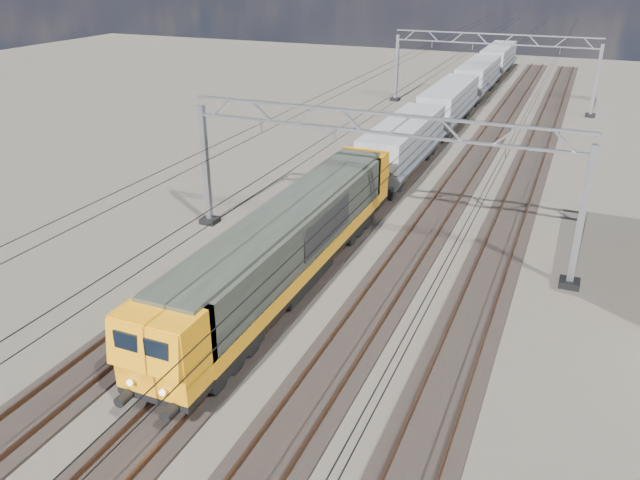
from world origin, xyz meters
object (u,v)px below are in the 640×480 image
at_px(catenary_gantry_far, 492,68).
at_px(locomotive, 291,241).
at_px(hopper_wagon_third, 478,76).
at_px(hopper_wagon_fourth, 498,58).
at_px(hopper_wagon_mid, 449,102).
at_px(catenary_gantry_mid, 373,178).
at_px(hopper_wagon_lead, 403,143).

height_order(catenary_gantry_far, locomotive, catenary_gantry_far).
height_order(hopper_wagon_third, hopper_wagon_fourth, same).
height_order(hopper_wagon_mid, hopper_wagon_fourth, same).
distance_m(hopper_wagon_third, hopper_wagon_fourth, 14.20).
relative_size(catenary_gantry_mid, hopper_wagon_third, 1.53).
bearing_deg(hopper_wagon_third, hopper_wagon_lead, -90.00).
xyz_separation_m(catenary_gantry_far, hopper_wagon_mid, (-2.00, -9.23, -1.67)).
bearing_deg(hopper_wagon_fourth, catenary_gantry_far, -84.04).
bearing_deg(locomotive, catenary_gantry_mid, 68.70).
distance_m(hopper_wagon_lead, hopper_wagon_mid, 14.20).
distance_m(catenary_gantry_far, hopper_wagon_fourth, 19.34).
distance_m(hopper_wagon_lead, hopper_wagon_third, 28.40).
bearing_deg(locomotive, hopper_wagon_fourth, 90.00).
bearing_deg(catenary_gantry_far, hopper_wagon_lead, -94.88).
relative_size(catenary_gantry_mid, hopper_wagon_lead, 1.53).
bearing_deg(locomotive, hopper_wagon_mid, 90.00).
distance_m(catenary_gantry_far, locomotive, 41.21).
xyz_separation_m(catenary_gantry_mid, hopper_wagon_third, (-2.00, 40.97, -1.67)).
relative_size(hopper_wagon_mid, hopper_wagon_fourth, 1.00).
height_order(catenary_gantry_far, hopper_wagon_mid, catenary_gantry_far).
bearing_deg(hopper_wagon_lead, hopper_wagon_mid, 90.00).
bearing_deg(hopper_wagon_lead, locomotive, -90.00).
bearing_deg(hopper_wagon_mid, hopper_wagon_fourth, 90.00).
bearing_deg(locomotive, hopper_wagon_third, 90.00).
bearing_deg(hopper_wagon_third, catenary_gantry_mid, -87.20).
bearing_deg(hopper_wagon_third, locomotive, -90.00).
distance_m(catenary_gantry_mid, hopper_wagon_mid, 26.89).
bearing_deg(locomotive, catenary_gantry_far, 87.22).
distance_m(catenary_gantry_far, hopper_wagon_mid, 9.60).
bearing_deg(hopper_wagon_lead, hopper_wagon_fourth, 90.00).
bearing_deg(hopper_wagon_fourth, locomotive, -90.00).
bearing_deg(catenary_gantry_mid, locomotive, -111.30).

